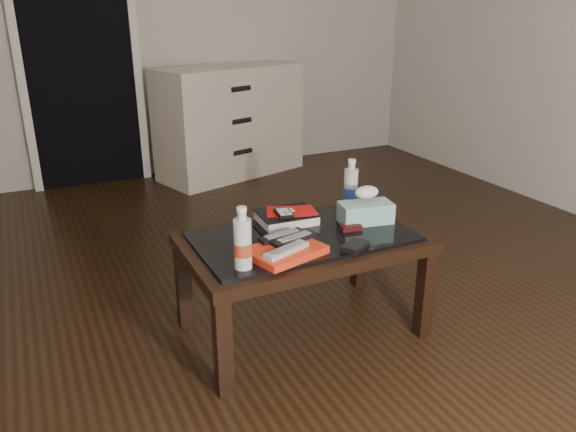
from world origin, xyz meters
name	(u,v)px	position (x,y,z in m)	size (l,w,h in m)	color
ground	(258,313)	(0.00, 0.00, 0.00)	(5.00, 5.00, 0.00)	black
doorway	(78,52)	(-0.40, 2.47, 1.02)	(0.90, 0.08, 2.07)	black
coffee_table	(303,249)	(0.13, -0.22, 0.40)	(1.00, 0.60, 0.46)	black
dresser	(230,121)	(0.70, 2.23, 0.45)	(1.29, 0.83, 0.90)	silver
magazines	(285,251)	(-0.02, -0.36, 0.48)	(0.28, 0.21, 0.03)	red
remote_silver	(286,250)	(-0.04, -0.40, 0.50)	(0.20, 0.05, 0.02)	#A4A5A9
remote_black_front	(294,239)	(0.03, -0.32, 0.50)	(0.20, 0.05, 0.02)	black
remote_black_back	(282,236)	(0.00, -0.27, 0.50)	(0.20, 0.05, 0.02)	black
textbook	(286,217)	(0.13, -0.05, 0.48)	(0.25, 0.20, 0.05)	black
dvd_mailers	(288,211)	(0.14, -0.05, 0.51)	(0.19, 0.14, 0.01)	red
ipod	(284,213)	(0.10, -0.09, 0.52)	(0.06, 0.10, 0.02)	black
flip_phone	(351,227)	(0.34, -0.25, 0.47)	(0.09, 0.05, 0.02)	black
wallet	(355,246)	(0.25, -0.42, 0.47)	(0.12, 0.07, 0.02)	black
water_bottle_left	(242,238)	(-0.21, -0.39, 0.58)	(0.07, 0.07, 0.24)	silver
water_bottle_right	(351,184)	(0.48, -0.01, 0.58)	(0.07, 0.07, 0.24)	silver
tissue_box	(366,213)	(0.44, -0.20, 0.51)	(0.23, 0.12, 0.09)	teal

